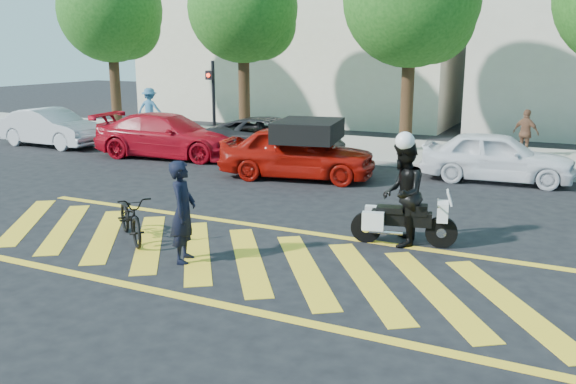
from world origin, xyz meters
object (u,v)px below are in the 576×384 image
at_px(bicycle, 131,217).
at_px(parked_mid_right, 497,157).
at_px(parked_mid_left, 273,138).
at_px(officer_bike, 183,212).
at_px(parked_left, 168,136).
at_px(police_motorcycle, 402,220).
at_px(parked_far_left, 52,128).
at_px(officer_moto, 403,194).
at_px(red_convertible, 297,152).

xyz_separation_m(bicycle, parked_mid_right, (5.62, 8.70, 0.24)).
bearing_deg(parked_mid_left, officer_bike, -164.31).
bearing_deg(bicycle, parked_left, 70.83).
distance_m(police_motorcycle, parked_far_left, 16.27).
height_order(parked_far_left, parked_mid_right, parked_far_left).
xyz_separation_m(bicycle, parked_far_left, (-10.39, 7.83, 0.24)).
xyz_separation_m(officer_moto, parked_far_left, (-15.18, 5.80, -0.29)).
relative_size(officer_bike, red_convertible, 0.41).
relative_size(police_motorcycle, parked_mid_right, 0.48).
height_order(officer_bike, officer_moto, officer_moto).
height_order(officer_bike, parked_mid_left, officer_bike).
bearing_deg(parked_mid_left, police_motorcycle, -141.10).
bearing_deg(parked_far_left, parked_mid_left, -78.83).
relative_size(police_motorcycle, parked_left, 0.39).
height_order(red_convertible, parked_left, red_convertible).
bearing_deg(parked_mid_left, parked_left, 110.02).
height_order(police_motorcycle, red_convertible, red_convertible).
bearing_deg(parked_mid_left, officer_moto, -141.13).
relative_size(red_convertible, parked_left, 0.87).
distance_m(officer_moto, parked_far_left, 16.26).
bearing_deg(red_convertible, parked_mid_right, -78.86).
relative_size(bicycle, police_motorcycle, 0.89).
distance_m(police_motorcycle, parked_mid_right, 6.73).
xyz_separation_m(officer_moto, parked_mid_left, (-6.48, 7.20, -0.31)).
bearing_deg(red_convertible, officer_moto, -147.36).
height_order(officer_bike, red_convertible, officer_bike).
bearing_deg(officer_moto, parked_mid_left, -150.25).
bearing_deg(police_motorcycle, bicycle, -169.43).
xyz_separation_m(officer_bike, police_motorcycle, (3.16, 2.57, -0.42)).
xyz_separation_m(parked_far_left, parked_left, (5.43, 0.00, 0.04)).
relative_size(bicycle, red_convertible, 0.40).
relative_size(parked_left, parked_mid_left, 1.04).
bearing_deg(officer_bike, red_convertible, -10.91).
xyz_separation_m(officer_moto, red_convertible, (-4.34, 4.60, -0.24)).
xyz_separation_m(officer_bike, parked_mid_right, (3.97, 9.24, -0.20)).
bearing_deg(parked_mid_right, police_motorcycle, 168.20).
relative_size(police_motorcycle, parked_mid_left, 0.40).
bearing_deg(parked_mid_right, officer_bike, 151.84).
bearing_deg(parked_far_left, officer_moto, -108.87).
relative_size(officer_bike, police_motorcycle, 0.91).
distance_m(officer_bike, parked_mid_right, 10.06).
bearing_deg(bicycle, parked_mid_right, 5.59).
relative_size(officer_moto, parked_mid_left, 0.40).
xyz_separation_m(red_convertible, parked_left, (-5.42, 1.20, -0.01)).
height_order(red_convertible, parked_mid_right, red_convertible).
height_order(parked_left, parked_mid_left, parked_left).
bearing_deg(parked_mid_left, parked_mid_right, -97.27).
distance_m(officer_bike, red_convertible, 7.28).
bearing_deg(parked_mid_left, bicycle, -172.76).
xyz_separation_m(officer_bike, parked_mid_left, (-3.33, 9.77, -0.21)).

